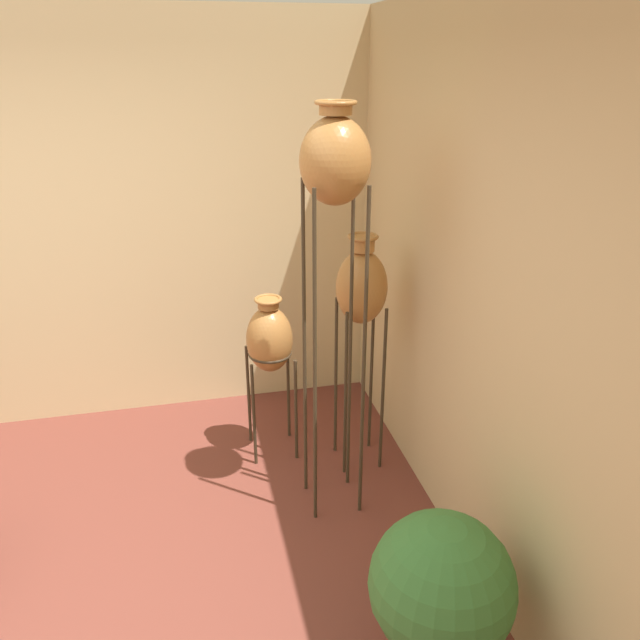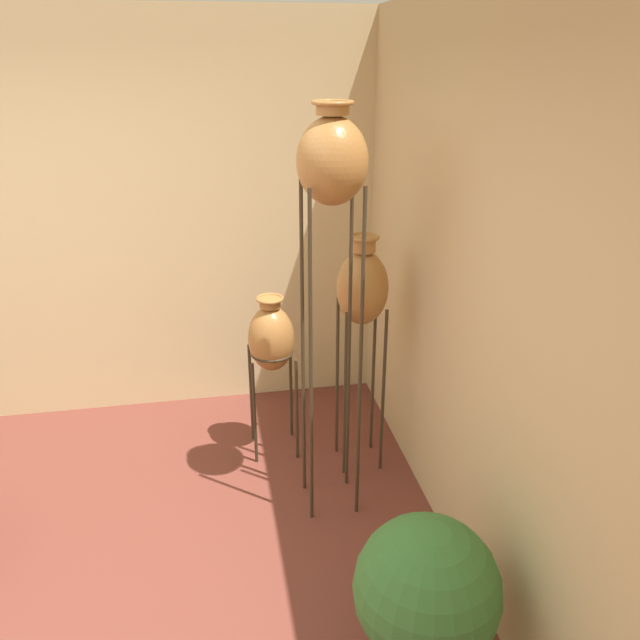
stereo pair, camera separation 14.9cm
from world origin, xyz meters
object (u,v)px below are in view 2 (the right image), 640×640
at_px(vase_stand_short, 271,340).
at_px(potted_plant, 426,596).
at_px(vase_stand_tall, 332,172).
at_px(vase_stand_medium, 362,290).

relative_size(vase_stand_short, potted_plant, 1.44).
distance_m(vase_stand_short, potted_plant, 1.81).
bearing_deg(vase_stand_short, vase_stand_tall, -66.09).
height_order(vase_stand_tall, vase_stand_short, vase_stand_tall).
bearing_deg(potted_plant, vase_stand_medium, 86.53).
xyz_separation_m(vase_stand_tall, vase_stand_short, (-0.26, 0.58, -1.11)).
distance_m(vase_stand_medium, potted_plant, 1.68).
relative_size(vase_stand_tall, vase_stand_short, 2.07).
relative_size(vase_stand_medium, potted_plant, 2.00).
relative_size(vase_stand_tall, vase_stand_medium, 1.49).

